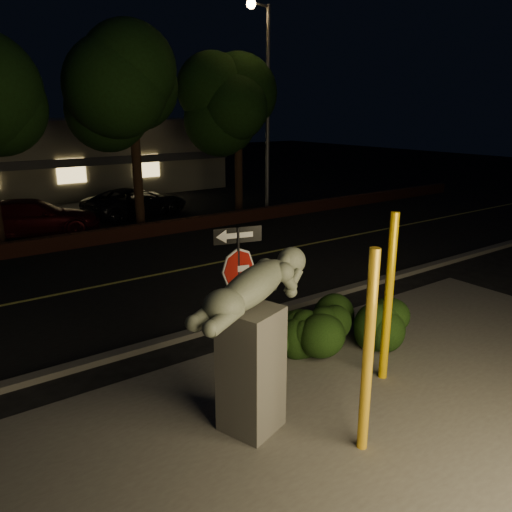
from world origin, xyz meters
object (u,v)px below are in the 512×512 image
(yellow_pole_left, at_px, (368,354))
(yellow_pole_right, at_px, (388,299))
(sculpture, at_px, (253,329))
(parked_car_dark, at_px, (136,202))
(signpost, at_px, (238,269))
(streetlight, at_px, (265,92))
(parked_car_darkred, at_px, (33,218))

(yellow_pole_left, xyz_separation_m, yellow_pole_right, (1.70, 1.10, 0.04))
(sculpture, bearing_deg, parked_car_dark, 54.73)
(yellow_pole_right, xyz_separation_m, signpost, (-1.74, 1.88, 0.36))
(sculpture, relative_size, streetlight, 0.29)
(streetlight, xyz_separation_m, parked_car_dark, (-5.45, 2.02, -4.63))
(yellow_pole_left, relative_size, yellow_pole_right, 0.97)
(yellow_pole_left, bearing_deg, signpost, 90.86)
(sculpture, bearing_deg, streetlight, 34.35)
(yellow_pole_left, distance_m, signpost, 3.00)
(yellow_pole_right, distance_m, signpost, 2.59)
(yellow_pole_left, bearing_deg, parked_car_dark, 77.57)
(streetlight, bearing_deg, sculpture, -138.31)
(parked_car_dark, bearing_deg, yellow_pole_left, 157.74)
(yellow_pole_right, height_order, parked_car_dark, yellow_pole_right)
(streetlight, height_order, parked_car_dark, streetlight)
(sculpture, bearing_deg, parked_car_darkred, 70.89)
(sculpture, height_order, parked_car_darkred, sculpture)
(yellow_pole_right, xyz_separation_m, parked_car_darkred, (-2.50, 14.40, -0.79))
(streetlight, bearing_deg, parked_car_dark, 148.42)
(signpost, xyz_separation_m, parked_car_dark, (3.70, 13.61, -1.20))
(yellow_pole_right, bearing_deg, yellow_pole_left, -147.12)
(sculpture, bearing_deg, signpost, 43.75)
(signpost, distance_m, parked_car_dark, 14.15)
(signpost, relative_size, streetlight, 0.29)
(yellow_pole_right, height_order, streetlight, streetlight)
(yellow_pole_right, distance_m, streetlight, 15.83)
(signpost, xyz_separation_m, sculpture, (-0.89, -1.70, -0.27))
(yellow_pole_left, height_order, parked_car_darkred, yellow_pole_left)
(signpost, height_order, sculpture, signpost)
(yellow_pole_right, bearing_deg, signpost, 132.85)
(yellow_pole_right, bearing_deg, sculpture, 176.07)
(sculpture, relative_size, parked_car_darkred, 0.54)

